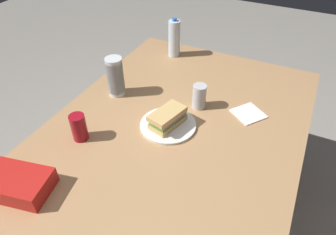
{
  "coord_description": "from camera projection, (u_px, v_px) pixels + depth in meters",
  "views": [
    {
      "loc": [
        0.91,
        0.42,
        1.65
      ],
      "look_at": [
        -0.03,
        -0.03,
        0.79
      ],
      "focal_mm": 32.72,
      "sensor_mm": 36.0,
      "label": 1
    }
  ],
  "objects": [
    {
      "name": "plastic_cup_stack",
      "position": [
        115.0,
        77.0,
        1.52
      ],
      "size": [
        0.08,
        0.08,
        0.2
      ],
      "color": "silver",
      "rests_on": "dining_table"
    },
    {
      "name": "sandwich",
      "position": [
        168.0,
        118.0,
        1.35
      ],
      "size": [
        0.2,
        0.13,
        0.08
      ],
      "color": "#DBB26B",
      "rests_on": "paper_plate"
    },
    {
      "name": "soda_can_red",
      "position": [
        79.0,
        127.0,
        1.29
      ],
      "size": [
        0.07,
        0.07,
        0.12
      ],
      "primitive_type": "cylinder",
      "color": "maroon",
      "rests_on": "dining_table"
    },
    {
      "name": "dining_table",
      "position": [
        172.0,
        145.0,
        1.41
      ],
      "size": [
        1.6,
        1.09,
        0.74
      ],
      "color": "tan",
      "rests_on": "ground_plane"
    },
    {
      "name": "chip_bag",
      "position": [
        18.0,
        183.0,
        1.09
      ],
      "size": [
        0.19,
        0.26,
        0.07
      ],
      "primitive_type": "cube",
      "rotation": [
        0.0,
        0.0,
        1.78
      ],
      "color": "red",
      "rests_on": "dining_table"
    },
    {
      "name": "ground_plane",
      "position": [
        171.0,
        223.0,
        1.83
      ],
      "size": [
        8.0,
        8.0,
        0.0
      ],
      "primitive_type": "plane",
      "color": "gray"
    },
    {
      "name": "paper_plate",
      "position": [
        168.0,
        125.0,
        1.38
      ],
      "size": [
        0.25,
        0.25,
        0.01
      ],
      "primitive_type": "cylinder",
      "color": "white",
      "rests_on": "dining_table"
    },
    {
      "name": "water_bottle_tall",
      "position": [
        174.0,
        38.0,
        1.83
      ],
      "size": [
        0.07,
        0.07,
        0.23
      ],
      "color": "silver",
      "rests_on": "dining_table"
    },
    {
      "name": "paper_napkin",
      "position": [
        249.0,
        114.0,
        1.45
      ],
      "size": [
        0.18,
        0.18,
        0.01
      ],
      "primitive_type": "cube",
      "rotation": [
        0.0,
        0.0,
        0.93
      ],
      "color": "white",
      "rests_on": "dining_table"
    },
    {
      "name": "soda_can_silver",
      "position": [
        199.0,
        96.0,
        1.46
      ],
      "size": [
        0.07,
        0.07,
        0.12
      ],
      "primitive_type": "cylinder",
      "color": "silver",
      "rests_on": "dining_table"
    }
  ]
}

